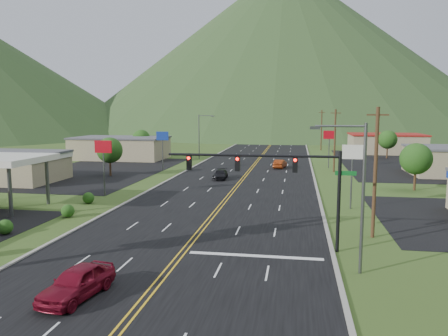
% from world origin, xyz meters
% --- Properties ---
extents(traffic_signal, '(13.10, 0.43, 7.00)m').
position_xyz_m(traffic_signal, '(6.48, 14.00, 5.33)').
color(traffic_signal, black).
rests_on(traffic_signal, ground).
extents(streetlight_east, '(3.28, 0.25, 9.00)m').
position_xyz_m(streetlight_east, '(11.18, 10.00, 5.18)').
color(streetlight_east, '#59595E').
rests_on(streetlight_east, ground).
extents(streetlight_west, '(3.28, 0.25, 9.00)m').
position_xyz_m(streetlight_west, '(-11.68, 70.00, 5.18)').
color(streetlight_west, '#59595E').
rests_on(streetlight_west, ground).
extents(building_west_mid, '(14.40, 10.40, 4.10)m').
position_xyz_m(building_west_mid, '(-32.00, 38.00, 2.27)').
color(building_west_mid, tan).
rests_on(building_west_mid, ground).
extents(building_west_far, '(18.40, 11.40, 4.50)m').
position_xyz_m(building_west_far, '(-28.00, 68.00, 2.26)').
color(building_west_far, tan).
rests_on(building_west_far, ground).
extents(building_east_far, '(16.40, 12.40, 4.50)m').
position_xyz_m(building_east_far, '(28.00, 90.00, 2.26)').
color(building_east_far, tan).
rests_on(building_east_far, ground).
extents(pole_sign_west_a, '(2.00, 0.18, 6.40)m').
position_xyz_m(pole_sign_west_a, '(-14.00, 30.00, 5.05)').
color(pole_sign_west_a, '#59595E').
rests_on(pole_sign_west_a, ground).
extents(pole_sign_west_b, '(2.00, 0.18, 6.40)m').
position_xyz_m(pole_sign_west_b, '(-14.00, 52.00, 5.05)').
color(pole_sign_west_b, '#59595E').
rests_on(pole_sign_west_b, ground).
extents(pole_sign_east_a, '(2.00, 0.18, 6.40)m').
position_xyz_m(pole_sign_east_a, '(13.00, 28.00, 5.05)').
color(pole_sign_east_a, '#59595E').
rests_on(pole_sign_east_a, ground).
extents(pole_sign_east_b, '(2.00, 0.18, 6.40)m').
position_xyz_m(pole_sign_east_b, '(13.00, 60.00, 5.05)').
color(pole_sign_east_b, '#59595E').
rests_on(pole_sign_east_b, ground).
extents(tree_west_a, '(3.84, 3.84, 5.82)m').
position_xyz_m(tree_west_a, '(-20.00, 45.00, 3.89)').
color(tree_west_a, '#382314').
rests_on(tree_west_a, ground).
extents(tree_west_b, '(3.84, 3.84, 5.82)m').
position_xyz_m(tree_west_b, '(-25.00, 72.00, 3.89)').
color(tree_west_b, '#382314').
rests_on(tree_west_b, ground).
extents(tree_east_a, '(3.84, 3.84, 5.82)m').
position_xyz_m(tree_east_a, '(22.00, 40.00, 3.89)').
color(tree_east_a, '#382314').
rests_on(tree_east_a, ground).
extents(tree_east_b, '(3.84, 3.84, 5.82)m').
position_xyz_m(tree_east_b, '(26.00, 78.00, 3.89)').
color(tree_east_b, '#382314').
rests_on(tree_east_b, ground).
extents(utility_pole_a, '(1.60, 0.28, 10.00)m').
position_xyz_m(utility_pole_a, '(13.50, 18.00, 5.13)').
color(utility_pole_a, '#382314').
rests_on(utility_pole_a, ground).
extents(utility_pole_b, '(1.60, 0.28, 10.00)m').
position_xyz_m(utility_pole_b, '(13.50, 55.00, 5.13)').
color(utility_pole_b, '#382314').
rests_on(utility_pole_b, ground).
extents(utility_pole_c, '(1.60, 0.28, 10.00)m').
position_xyz_m(utility_pole_c, '(13.50, 95.00, 5.13)').
color(utility_pole_c, '#382314').
rests_on(utility_pole_c, ground).
extents(utility_pole_d, '(1.60, 0.28, 10.00)m').
position_xyz_m(utility_pole_d, '(13.50, 135.00, 5.13)').
color(utility_pole_d, '#382314').
rests_on(utility_pole_d, ground).
extents(mountain_n, '(220.00, 220.00, 85.00)m').
position_xyz_m(mountain_n, '(0.00, 220.00, 42.50)').
color(mountain_n, '#203819').
rests_on(mountain_n, ground).
extents(car_red_near, '(2.72, 5.09, 1.65)m').
position_xyz_m(car_red_near, '(-3.50, 3.89, 0.82)').
color(car_red_near, maroon).
rests_on(car_red_near, ground).
extents(car_dark_mid, '(2.05, 4.61, 1.31)m').
position_xyz_m(car_dark_mid, '(-3.12, 44.61, 0.66)').
color(car_dark_mid, black).
rests_on(car_dark_mid, ground).
extents(car_red_far, '(2.26, 4.64, 1.46)m').
position_xyz_m(car_red_far, '(4.79, 58.36, 0.73)').
color(car_red_far, maroon).
rests_on(car_red_far, ground).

